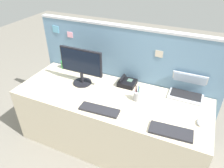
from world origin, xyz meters
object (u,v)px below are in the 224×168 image
at_px(cell_phone_silver_slab, 31,89).
at_px(desk_phone, 127,82).
at_px(keyboard_main, 171,132).
at_px(coffee_mug, 64,65).
at_px(keyboard_spare, 99,110).
at_px(laptop, 187,90).
at_px(computer_mouse_right_hand, 200,122).
at_px(pen_cup, 137,96).
at_px(desktop_monitor, 81,64).

bearing_deg(cell_phone_silver_slab, desk_phone, 78.41).
distance_m(keyboard_main, coffee_mug, 1.63).
bearing_deg(keyboard_main, keyboard_spare, 175.21).
relative_size(laptop, computer_mouse_right_hand, 3.54).
distance_m(laptop, coffee_mug, 1.56).
xyz_separation_m(keyboard_spare, cell_phone_silver_slab, (-0.86, 0.01, -0.01)).
bearing_deg(keyboard_main, pen_cup, 137.86).
relative_size(cell_phone_silver_slab, coffee_mug, 1.14).
bearing_deg(coffee_mug, keyboard_spare, -35.98).
bearing_deg(laptop, cell_phone_silver_slab, -158.83).
distance_m(computer_mouse_right_hand, coffee_mug, 1.78).
relative_size(laptop, coffee_mug, 2.98).
bearing_deg(computer_mouse_right_hand, coffee_mug, 167.47).
bearing_deg(desktop_monitor, keyboard_spare, -42.26).
distance_m(desktop_monitor, laptop, 1.19).
xyz_separation_m(keyboard_main, cell_phone_silver_slab, (-1.56, 0.02, -0.01)).
relative_size(keyboard_spare, pen_cup, 2.16).
relative_size(desk_phone, computer_mouse_right_hand, 1.92).
xyz_separation_m(desktop_monitor, coffee_mug, (-0.41, 0.22, -0.20)).
relative_size(keyboard_main, coffee_mug, 3.11).
height_order(pen_cup, cell_phone_silver_slab, pen_cup).
relative_size(keyboard_main, pen_cup, 2.02).
distance_m(laptop, cell_phone_silver_slab, 1.72).
height_order(keyboard_main, keyboard_spare, same).
distance_m(desktop_monitor, keyboard_main, 1.19).
height_order(keyboard_spare, pen_cup, pen_cup).
xyz_separation_m(laptop, desk_phone, (-0.66, -0.08, -0.03)).
xyz_separation_m(desktop_monitor, cell_phone_silver_slab, (-0.45, -0.36, -0.24)).
height_order(keyboard_spare, cell_phone_silver_slab, keyboard_spare).
bearing_deg(keyboard_spare, cell_phone_silver_slab, 175.71).
relative_size(desktop_monitor, laptop, 1.45).
bearing_deg(desktop_monitor, computer_mouse_right_hand, -6.99).
relative_size(computer_mouse_right_hand, coffee_mug, 0.84).
bearing_deg(desk_phone, computer_mouse_right_hand, -21.80).
bearing_deg(keyboard_spare, laptop, 36.86).
xyz_separation_m(computer_mouse_right_hand, cell_phone_silver_slab, (-1.78, -0.20, -0.01)).
height_order(keyboard_main, computer_mouse_right_hand, computer_mouse_right_hand).
relative_size(keyboard_spare, computer_mouse_right_hand, 3.96).
bearing_deg(keyboard_spare, computer_mouse_right_hand, 9.29).
bearing_deg(pen_cup, laptop, 34.48).
bearing_deg(cell_phone_silver_slab, desktop_monitor, 87.45).
distance_m(desktop_monitor, keyboard_spare, 0.60).
xyz_separation_m(laptop, coffee_mug, (-1.56, -0.03, -0.01)).
xyz_separation_m(desktop_monitor, desk_phone, (0.49, 0.17, -0.21)).
height_order(laptop, coffee_mug, laptop).
distance_m(desk_phone, pen_cup, 0.31).
relative_size(desk_phone, cell_phone_silver_slab, 1.42).
distance_m(desk_phone, cell_phone_silver_slab, 1.08).
bearing_deg(cell_phone_silver_slab, pen_cup, 63.79).
height_order(desk_phone, computer_mouse_right_hand, desk_phone).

